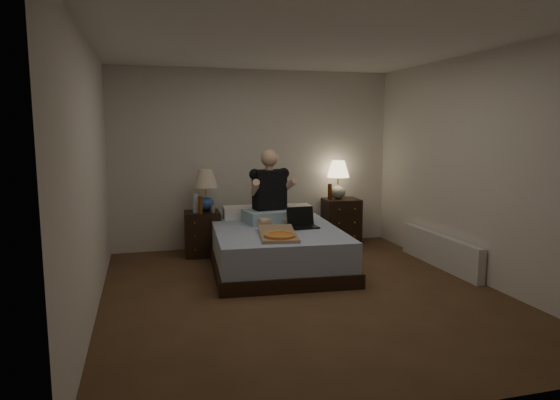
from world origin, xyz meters
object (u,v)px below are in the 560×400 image
object	(u,v)px
nightstand_right	(341,221)
beer_bottle_left	(200,205)
beer_bottle_right	(330,192)
lamp_left	(206,190)
soda_can	(213,209)
person	(271,186)
laptop	(303,218)
water_bottle	(195,203)
nightstand_left	(202,233)
pizza_box	(280,236)
bed	(276,248)
lamp_right	(338,180)
radiator	(440,251)

from	to	relation	value
nightstand_right	beer_bottle_left	distance (m)	2.16
beer_bottle_right	nightstand_right	bearing A→B (deg)	8.91
lamp_left	soda_can	size ratio (longest dim) A/B	5.60
person	laptop	xyz separation A→B (m)	(0.29, -0.45, -0.34)
water_bottle	laptop	xyz separation A→B (m)	(1.21, -0.84, -0.11)
nightstand_left	laptop	distance (m)	1.48
nightstand_left	beer_bottle_right	distance (m)	1.94
pizza_box	water_bottle	bearing A→B (deg)	127.57
soda_can	water_bottle	bearing A→B (deg)	165.96
lamp_left	water_bottle	distance (m)	0.24
bed	lamp_right	xyz separation A→B (m)	(1.21, 1.02, 0.70)
bed	water_bottle	bearing A→B (deg)	144.02
water_bottle	lamp_right	bearing A→B (deg)	7.40
lamp_left	pizza_box	size ratio (longest dim) A/B	0.74
bed	lamp_left	xyz separation A→B (m)	(-0.74, 0.86, 0.63)
water_bottle	laptop	size ratio (longest dim) A/B	0.74
bed	nightstand_left	bearing A→B (deg)	137.96
lamp_right	radiator	distance (m)	1.84
lamp_left	nightstand_left	bearing A→B (deg)	-152.00
water_bottle	beer_bottle_left	bearing A→B (deg)	-64.63
nightstand_left	radiator	bearing A→B (deg)	-23.69
laptop	nightstand_left	bearing A→B (deg)	137.97
soda_can	beer_bottle_right	bearing A→B (deg)	9.74
radiator	lamp_right	bearing A→B (deg)	115.87
nightstand_left	beer_bottle_right	bearing A→B (deg)	7.08
pizza_box	radiator	world-z (taller)	pizza_box
water_bottle	laptop	distance (m)	1.47
lamp_right	beer_bottle_left	bearing A→B (deg)	-169.45
radiator	pizza_box	bearing A→B (deg)	-175.91
bed	laptop	bearing A→B (deg)	-10.93
lamp_right	pizza_box	bearing A→B (deg)	-128.80
nightstand_left	pizza_box	size ratio (longest dim) A/B	0.78
nightstand_right	water_bottle	distance (m)	2.20
soda_can	beer_bottle_right	world-z (taller)	beer_bottle_right
nightstand_right	beer_bottle_right	bearing A→B (deg)	-167.54
lamp_left	laptop	size ratio (longest dim) A/B	1.65
lamp_right	person	bearing A→B (deg)	-150.78
lamp_left	water_bottle	xyz separation A→B (m)	(-0.15, -0.11, -0.16)
pizza_box	bed	bearing A→B (deg)	87.51
beer_bottle_left	pizza_box	bearing A→B (deg)	-61.16
beer_bottle_left	beer_bottle_right	xyz separation A→B (m)	(1.91, 0.35, 0.07)
soda_can	person	distance (m)	0.83
nightstand_right	soda_can	distance (m)	1.98
bed	pizza_box	distance (m)	0.71
lamp_right	laptop	bearing A→B (deg)	-128.69
nightstand_right	lamp_right	world-z (taller)	lamp_right
beer_bottle_right	radiator	bearing A→B (deg)	-59.60
nightstand_left	laptop	size ratio (longest dim) A/B	1.74
person	pizza_box	size ratio (longest dim) A/B	1.22
beer_bottle_left	radiator	distance (m)	3.05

